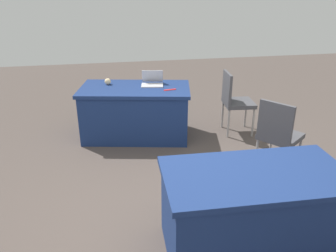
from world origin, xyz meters
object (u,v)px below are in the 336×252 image
object	(u,v)px
yarn_ball	(108,81)
table_mid_right	(252,212)
chair_tucked_left	(278,132)
laptop_silver	(152,82)
chair_by_pillar	(234,99)
table_foreground	(136,112)
scissors_red	(170,90)

from	to	relation	value
yarn_ball	table_mid_right	bearing A→B (deg)	111.80
chair_tucked_left	laptop_silver	size ratio (longest dim) A/B	2.60
yarn_ball	laptop_silver	bearing A→B (deg)	166.94
chair_by_pillar	chair_tucked_left	bearing A→B (deg)	9.17
table_foreground	table_mid_right	size ratio (longest dim) A/B	1.12
table_mid_right	table_foreground	bearing A→B (deg)	-73.98
yarn_ball	scissors_red	size ratio (longest dim) A/B	0.51
table_mid_right	chair_by_pillar	distance (m)	2.54
yarn_ball	scissors_red	distance (m)	0.97
table_foreground	laptop_silver	size ratio (longest dim) A/B	4.78
yarn_ball	scissors_red	xyz separation A→B (m)	(-0.86, 0.45, -0.04)
chair_tucked_left	chair_by_pillar	bearing A→B (deg)	146.59
chair_tucked_left	scissors_red	bearing A→B (deg)	-173.86
scissors_red	chair_tucked_left	bearing A→B (deg)	123.90
yarn_ball	chair_tucked_left	bearing A→B (deg)	140.21
chair_by_pillar	scissors_red	size ratio (longest dim) A/B	5.33
scissors_red	table_mid_right	bearing A→B (deg)	87.29
table_mid_right	yarn_ball	world-z (taller)	yarn_ball
chair_by_pillar	yarn_ball	xyz separation A→B (m)	(1.88, -0.38, 0.27)
table_mid_right	yarn_ball	size ratio (longest dim) A/B	16.71
chair_tucked_left	scissors_red	distance (m)	1.62
scissors_red	table_foreground	bearing A→B (deg)	-33.77
table_foreground	yarn_ball	world-z (taller)	yarn_ball
laptop_silver	scissors_red	world-z (taller)	laptop_silver
chair_by_pillar	table_foreground	bearing A→B (deg)	-89.79
chair_tucked_left	yarn_ball	size ratio (longest dim) A/B	10.17
chair_by_pillar	scissors_red	xyz separation A→B (m)	(1.02, 0.07, 0.22)
chair_by_pillar	yarn_ball	size ratio (longest dim) A/B	10.34
laptop_silver	table_mid_right	bearing A→B (deg)	109.97
table_mid_right	chair_by_pillar	size ratio (longest dim) A/B	1.62
table_mid_right	chair_tucked_left	bearing A→B (deg)	-125.39
table_foreground	table_mid_right	bearing A→B (deg)	106.02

